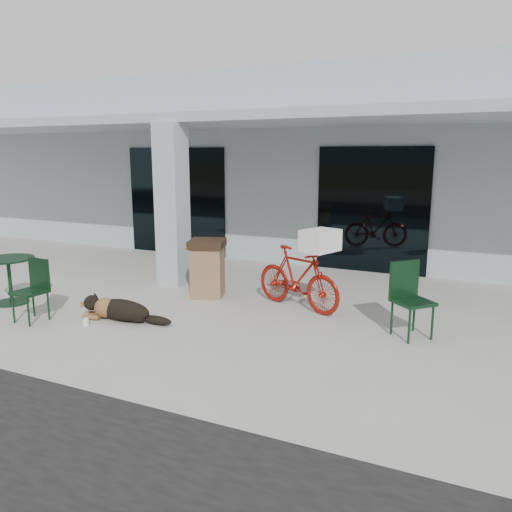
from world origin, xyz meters
The scene contains 14 objects.
ground centered at (0.00, 0.00, 0.00)m, with size 80.00×80.00×0.00m, color #AFADA5.
building centered at (0.00, 8.50, 2.25)m, with size 22.00×7.00×4.50m, color #A1ADB6.
storefront_glass_left centered at (-3.20, 4.98, 1.35)m, with size 2.80×0.06×2.70m, color black.
storefront_glass_right centered at (1.80, 4.98, 1.35)m, with size 2.40×0.06×2.70m, color black.
column centered at (-1.50, 2.30, 1.56)m, with size 0.50×0.50×3.12m, color #A1ADB6.
overhang centered at (0.00, 3.60, 3.21)m, with size 22.00×2.80×0.18m, color #A1ADB6.
bicycle centered at (1.29, 1.80, 0.52)m, with size 0.49×1.73×1.04m, color maroon.
laundry_basket centered at (1.71, 1.64, 1.21)m, with size 0.58×0.43×0.34m, color white.
dog centered at (-0.95, 0.05, 0.19)m, with size 1.15×0.38×0.38m, color black, non-canonical shape.
cup_near_dog centered at (-1.30, -0.37, 0.06)m, with size 0.09×0.09×0.11m, color white.
cafe_table_near centered at (-3.30, -0.02, 0.40)m, with size 0.86×0.86×0.80m, color #12361C, non-canonical shape.
cafe_chair_near centered at (-2.20, -0.56, 0.48)m, with size 0.44×0.48×0.96m, color #12361C, non-canonical shape.
cafe_chair_far_a centered at (3.21, 1.20, 0.53)m, with size 0.48×0.53×1.06m, color #12361C, non-canonical shape.
trash_receptacle centered at (-0.44, 1.80, 0.52)m, with size 0.61×0.61×1.04m, color #846344, non-canonical shape.
Camera 1 is at (4.04, -5.78, 2.53)m, focal length 35.00 mm.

